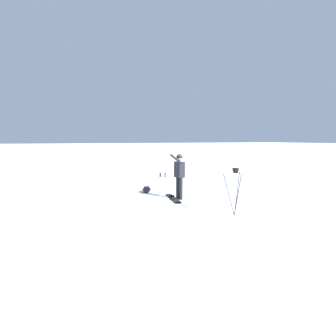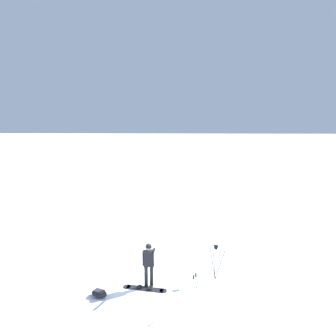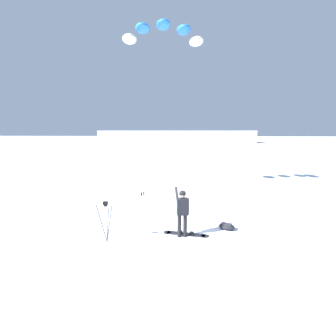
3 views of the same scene
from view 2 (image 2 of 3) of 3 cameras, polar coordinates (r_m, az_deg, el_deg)
The scene contains 6 objects.
ground_plane at distance 12.58m, azimuth -3.79°, elevation -21.92°, with size 300.00×300.00×0.00m, color white.
snowboarder at distance 11.98m, azimuth -3.80°, elevation -17.56°, with size 0.67×0.56×1.82m.
snowboard at distance 12.35m, azimuth -4.56°, elevation -22.45°, with size 0.52×1.75×0.10m.
gear_bag_large at distance 12.12m, azimuth -13.32°, elevation -22.74°, with size 0.58×0.73×0.25m.
camera_tripod at distance 12.58m, azimuth 9.33°, elevation -16.56°, with size 0.70×0.61×1.50m.
ski_poles at distance 10.84m, azimuth 5.24°, elevation -22.13°, with size 0.27×0.33×1.32m.
Camera 2 is at (10.71, 1.27, 6.47)m, focal length 31.12 mm.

